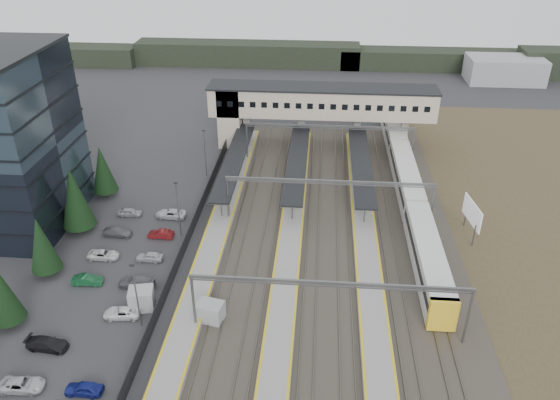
# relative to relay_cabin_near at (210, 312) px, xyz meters

# --- Properties ---
(ground) EXTENTS (220.00, 220.00, 0.00)m
(ground) POSITION_rel_relay_cabin_near_xyz_m (0.65, 6.62, -1.17)
(ground) COLOR #2B2B2D
(ground) RESTS_ON ground
(conifer_row) EXTENTS (4.42, 49.82, 9.50)m
(conifer_row) POSITION_rel_relay_cabin_near_xyz_m (-21.35, 2.76, 3.67)
(conifer_row) COLOR black
(conifer_row) RESTS_ON ground
(car_park) EXTENTS (10.49, 44.61, 1.29)m
(car_park) POSITION_rel_relay_cabin_near_xyz_m (-12.68, 0.41, -0.58)
(car_park) COLOR #BAB9BE
(car_park) RESTS_ON ground
(lampposts) EXTENTS (0.50, 53.25, 8.07)m
(lampposts) POSITION_rel_relay_cabin_near_xyz_m (-7.35, 7.87, 3.17)
(lampposts) COLOR slate
(lampposts) RESTS_ON ground
(fence) EXTENTS (0.08, 90.00, 2.00)m
(fence) POSITION_rel_relay_cabin_near_xyz_m (-5.85, 11.62, -0.17)
(fence) COLOR #26282B
(fence) RESTS_ON ground
(relay_cabin_near) EXTENTS (3.18, 2.61, 2.34)m
(relay_cabin_near) POSITION_rel_relay_cabin_near_xyz_m (0.00, 0.00, 0.00)
(relay_cabin_near) COLOR #95979A
(relay_cabin_near) RESTS_ON ground
(relay_cabin_far) EXTENTS (3.07, 2.72, 2.46)m
(relay_cabin_far) POSITION_rel_relay_cabin_near_xyz_m (-8.09, 1.54, 0.06)
(relay_cabin_far) COLOR #95979A
(relay_cabin_far) RESTS_ON ground
(rail_corridor) EXTENTS (34.00, 90.00, 0.92)m
(rail_corridor) POSITION_rel_relay_cabin_near_xyz_m (9.99, 11.62, -0.88)
(rail_corridor) COLOR #362F2A
(rail_corridor) RESTS_ON ground
(canopies) EXTENTS (23.10, 30.00, 3.28)m
(canopies) POSITION_rel_relay_cabin_near_xyz_m (7.65, 33.62, 2.75)
(canopies) COLOR black
(canopies) RESTS_ON ground
(footbridge) EXTENTS (40.40, 6.40, 11.20)m
(footbridge) POSITION_rel_relay_cabin_near_xyz_m (8.36, 48.62, 6.76)
(footbridge) COLOR #B8A78E
(footbridge) RESTS_ON ground
(gantries) EXTENTS (28.40, 62.28, 7.17)m
(gantries) POSITION_rel_relay_cabin_near_xyz_m (12.65, 9.62, 4.83)
(gantries) COLOR slate
(gantries) RESTS_ON ground
(train) EXTENTS (3.07, 64.09, 3.86)m
(train) POSITION_rel_relay_cabin_near_xyz_m (24.65, 31.77, 1.03)
(train) COLOR silver
(train) RESTS_ON ground
(billboard) EXTENTS (1.00, 5.97, 5.11)m
(billboard) POSITION_rel_relay_cabin_near_xyz_m (31.73, 19.57, 2.27)
(billboard) COLOR slate
(billboard) RESTS_ON ground
(treeline_far) EXTENTS (170.00, 19.00, 7.00)m
(treeline_far) POSITION_rel_relay_cabin_near_xyz_m (24.46, 98.90, 1.78)
(treeline_far) COLOR black
(treeline_far) RESTS_ON ground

